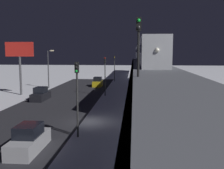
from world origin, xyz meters
name	(u,v)px	position (x,y,z in m)	size (l,w,h in m)	color
ground_plane	(86,122)	(0.00, 0.00, 0.00)	(240.00, 240.00, 0.00)	white
avenue_asphalt	(31,121)	(5.96, 0.00, 0.00)	(11.00, 86.50, 0.01)	#28282D
elevated_railway	(155,77)	(-6.97, 0.00, 4.75)	(5.00, 86.50, 5.52)	slate
subway_train	(143,52)	(-7.06, -36.02, 7.30)	(2.94, 74.07, 3.40)	#B7BABF
rail_signal	(139,37)	(-5.15, 8.26, 8.25)	(0.36, 0.41, 4.00)	black
sedan_black	(41,95)	(9.16, -11.85, 0.80)	(1.80, 4.47, 1.97)	black
sedan_yellow_2	(98,83)	(2.76, -28.59, 0.80)	(1.80, 4.04, 1.97)	gold
sedan_silver	(29,140)	(2.76, 8.29, 0.80)	(1.80, 4.63, 1.97)	#B2B2B7
traffic_light_near	(77,88)	(-0.14, 4.91, 4.20)	(0.32, 0.44, 6.40)	#2D2D2D
traffic_light_mid	(105,71)	(-0.14, -16.56, 4.20)	(0.32, 0.44, 6.40)	#2D2D2D
traffic_light_far	(114,65)	(-0.14, -38.02, 4.20)	(0.32, 0.44, 6.40)	#2D2D2D
commercial_billboard	(20,54)	(14.24, -16.41, 6.83)	(4.80, 0.36, 8.90)	#4C4C51
street_lamp_far	(49,64)	(12.03, -25.00, 4.81)	(1.35, 0.44, 7.65)	#38383D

